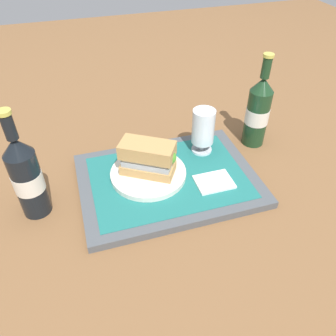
{
  "coord_description": "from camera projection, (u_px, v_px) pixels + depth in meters",
  "views": [
    {
      "loc": [
        -0.19,
        -0.61,
        0.58
      ],
      "look_at": [
        0.0,
        0.0,
        0.05
      ],
      "focal_mm": 35.98,
      "sensor_mm": 36.0,
      "label": 1
    }
  ],
  "objects": [
    {
      "name": "ground_plane",
      "position": [
        168.0,
        183.0,
        0.86
      ],
      "size": [
        3.0,
        3.0,
        0.0
      ],
      "primitive_type": "plane",
      "color": "brown"
    },
    {
      "name": "beer_glass",
      "position": [
        203.0,
        130.0,
        0.89
      ],
      "size": [
        0.06,
        0.06,
        0.12
      ],
      "color": "silver",
      "rests_on": "placemat"
    },
    {
      "name": "plate",
      "position": [
        148.0,
        173.0,
        0.85
      ],
      "size": [
        0.19,
        0.19,
        0.01
      ],
      "primitive_type": "cylinder",
      "color": "silver",
      "rests_on": "placemat"
    },
    {
      "name": "napkin_folded",
      "position": [
        214.0,
        182.0,
        0.83
      ],
      "size": [
        0.09,
        0.07,
        0.01
      ],
      "primitive_type": "cube",
      "color": "white",
      "rests_on": "placemat"
    },
    {
      "name": "beer_bottle",
      "position": [
        258.0,
        111.0,
        0.93
      ],
      "size": [
        0.07,
        0.07,
        0.27
      ],
      "color": "#19381E",
      "rests_on": "ground_plane"
    },
    {
      "name": "placemat",
      "position": [
        168.0,
        177.0,
        0.85
      ],
      "size": [
        0.38,
        0.27,
        0.0
      ],
      "primitive_type": "cube",
      "color": "#1E6B66",
      "rests_on": "tray"
    },
    {
      "name": "sandwich",
      "position": [
        149.0,
        158.0,
        0.81
      ],
      "size": [
        0.14,
        0.12,
        0.08
      ],
      "rotation": [
        0.0,
        0.0,
        -0.55
      ],
      "color": "tan",
      "rests_on": "plate"
    },
    {
      "name": "second_bottle",
      "position": [
        27.0,
        176.0,
        0.72
      ],
      "size": [
        0.07,
        0.07,
        0.27
      ],
      "color": "black",
      "rests_on": "ground_plane"
    },
    {
      "name": "tray",
      "position": [
        168.0,
        180.0,
        0.85
      ],
      "size": [
        0.44,
        0.32,
        0.02
      ],
      "primitive_type": "cube",
      "color": "#4C5156",
      "rests_on": "ground_plane"
    }
  ]
}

